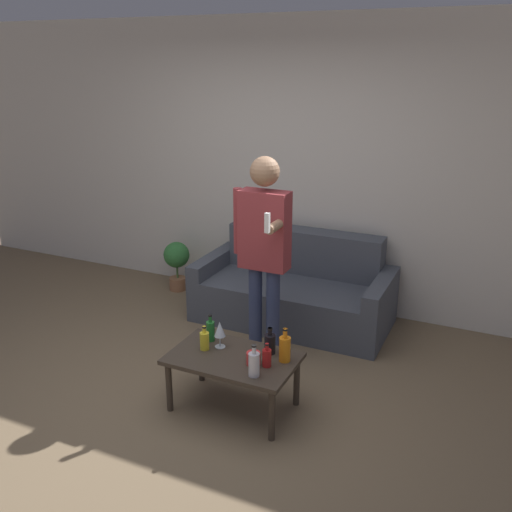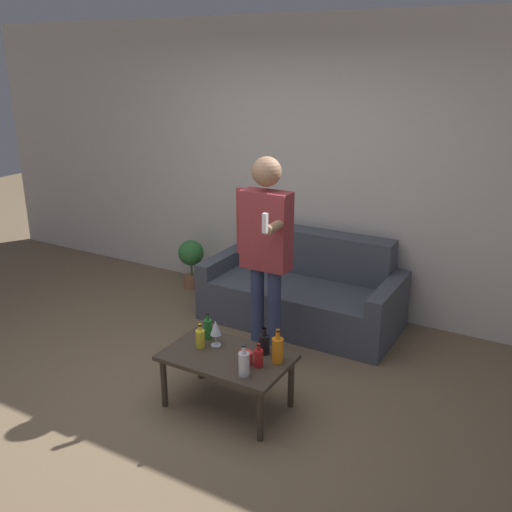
# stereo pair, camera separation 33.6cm
# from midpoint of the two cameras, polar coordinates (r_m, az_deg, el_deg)

# --- Properties ---
(ground_plane) EXTENTS (16.00, 16.00, 0.00)m
(ground_plane) POSITION_cam_midpoint_polar(r_m,az_deg,el_deg) (4.19, -11.35, -14.92)
(ground_plane) COLOR #756047
(wall_back) EXTENTS (8.00, 0.06, 2.70)m
(wall_back) POSITION_cam_midpoint_polar(r_m,az_deg,el_deg) (5.49, 1.49, 9.02)
(wall_back) COLOR silver
(wall_back) RESTS_ON ground_plane
(couch) EXTENTS (1.76, 0.84, 0.80)m
(couch) POSITION_cam_midpoint_polar(r_m,az_deg,el_deg) (5.28, 2.08, -3.49)
(couch) COLOR #474C56
(couch) RESTS_ON ground_plane
(coffee_table) EXTENTS (0.87, 0.54, 0.40)m
(coffee_table) POSITION_cam_midpoint_polar(r_m,az_deg,el_deg) (3.97, -4.77, -10.65)
(coffee_table) COLOR #3D3328
(coffee_table) RESTS_ON ground_plane
(bottle_orange) EXTENTS (0.06, 0.06, 0.20)m
(bottle_orange) POSITION_cam_midpoint_polar(r_m,az_deg,el_deg) (4.13, -6.92, -7.43)
(bottle_orange) COLOR #23752D
(bottle_orange) RESTS_ON coffee_table
(bottle_green) EXTENTS (0.06, 0.06, 0.18)m
(bottle_green) POSITION_cam_midpoint_polar(r_m,az_deg,el_deg) (4.02, -7.59, -8.38)
(bottle_green) COLOR yellow
(bottle_green) RESTS_ON coffee_table
(bottle_dark) EXTENTS (0.08, 0.08, 0.24)m
(bottle_dark) POSITION_cam_midpoint_polar(r_m,az_deg,el_deg) (3.83, 0.37, -9.26)
(bottle_dark) COLOR orange
(bottle_dark) RESTS_ON coffee_table
(bottle_yellow) EXTENTS (0.08, 0.08, 0.19)m
(bottle_yellow) POSITION_cam_midpoint_polar(r_m,az_deg,el_deg) (3.94, -1.07, -8.75)
(bottle_yellow) COLOR black
(bottle_yellow) RESTS_ON coffee_table
(bottle_red) EXTENTS (0.06, 0.06, 0.17)m
(bottle_red) POSITION_cam_midpoint_polar(r_m,az_deg,el_deg) (3.79, -1.48, -10.14)
(bottle_red) COLOR #B21E1E
(bottle_red) RESTS_ON coffee_table
(bottle_clear) EXTENTS (0.07, 0.07, 0.22)m
(bottle_clear) POSITION_cam_midpoint_polar(r_m,az_deg,el_deg) (3.68, -2.86, -10.76)
(bottle_clear) COLOR silver
(bottle_clear) RESTS_ON coffee_table
(wine_glass_near) EXTENTS (0.08, 0.08, 0.19)m
(wine_glass_near) POSITION_cam_midpoint_polar(r_m,az_deg,el_deg) (4.01, -6.07, -7.40)
(wine_glass_near) COLOR silver
(wine_glass_near) RESTS_ON coffee_table
(cup_on_table) EXTENTS (0.09, 0.09, 0.09)m
(cup_on_table) POSITION_cam_midpoint_polar(r_m,az_deg,el_deg) (3.82, -2.82, -10.24)
(cup_on_table) COLOR red
(cup_on_table) RESTS_ON coffee_table
(person_standing_front) EXTENTS (0.45, 0.42, 1.65)m
(person_standing_front) POSITION_cam_midpoint_polar(r_m,az_deg,el_deg) (4.30, -1.46, 1.19)
(person_standing_front) COLOR navy
(person_standing_front) RESTS_ON ground_plane
(potted_plant) EXTENTS (0.27, 0.27, 0.52)m
(potted_plant) POSITION_cam_midpoint_polar(r_m,az_deg,el_deg) (6.00, -9.53, -0.41)
(potted_plant) COLOR #936042
(potted_plant) RESTS_ON ground_plane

